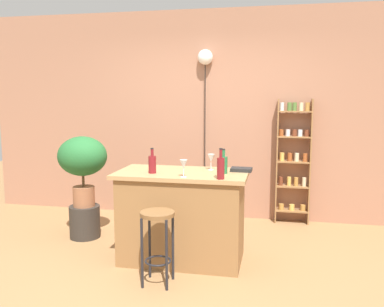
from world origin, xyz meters
TOP-DOWN VIEW (x-y plane):
  - ground at (0.00, 0.00)m, footprint 12.00×12.00m
  - back_wall at (0.00, 1.95)m, footprint 6.40×0.10m
  - kitchen_counter at (0.00, 0.30)m, footprint 1.30×0.70m
  - bar_stool at (-0.09, -0.28)m, footprint 0.31×0.31m
  - spice_shelf at (1.14, 1.80)m, footprint 0.44×0.15m
  - plant_stool at (-1.28, 0.73)m, footprint 0.36×0.36m
  - potted_plant at (-1.28, 0.73)m, footprint 0.57×0.52m
  - bottle_olive_oil at (0.41, 0.30)m, footprint 0.08×0.08m
  - bottle_wine_red at (-0.27, 0.18)m, footprint 0.08×0.08m
  - bottle_soda_blue at (0.42, 0.02)m, footprint 0.07×0.07m
  - wine_glass_left at (0.08, 0.04)m, footprint 0.07×0.07m
  - wine_glass_center at (0.27, 0.46)m, footprint 0.07×0.07m
  - cookbook at (0.58, 0.45)m, footprint 0.21×0.16m
  - pendant_globe_light at (-0.04, 1.84)m, footprint 0.20×0.20m

SIDE VIEW (x-z plane):
  - ground at x=0.00m, z-range 0.00..0.00m
  - plant_stool at x=-1.28m, z-range 0.00..0.38m
  - kitchen_counter at x=0.00m, z-range 0.00..0.92m
  - bar_stool at x=-0.09m, z-range 0.15..0.81m
  - spice_shelf at x=1.14m, z-range 0.04..1.67m
  - potted_plant at x=-1.28m, z-range 0.51..1.34m
  - cookbook at x=0.58m, z-range 0.91..0.95m
  - bottle_olive_oil at x=0.41m, z-range 0.88..1.13m
  - bottle_wine_red at x=-0.27m, z-range 0.88..1.13m
  - bottle_soda_blue at x=0.42m, z-range 0.88..1.16m
  - wine_glass_left at x=0.08m, z-range 0.95..1.11m
  - wine_glass_center at x=0.27m, z-range 0.95..1.11m
  - back_wall at x=0.00m, z-range 0.00..2.80m
  - pendant_globe_light at x=-0.04m, z-range 0.99..3.26m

